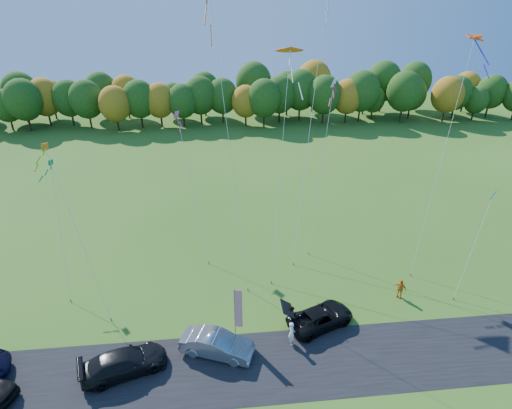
{
  "coord_description": "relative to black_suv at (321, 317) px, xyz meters",
  "views": [
    {
      "loc": [
        -2.92,
        -22.72,
        21.71
      ],
      "look_at": [
        0.0,
        6.0,
        7.0
      ],
      "focal_mm": 28.0,
      "sensor_mm": 36.0,
      "label": 1
    }
  ],
  "objects": [
    {
      "name": "kite_diamond_pink",
      "position": [
        -9.63,
        12.65,
        5.42
      ],
      "size": [
        3.07,
        8.4,
        12.7
      ],
      "color": "#4C3F33",
      "rests_on": "ground"
    },
    {
      "name": "silver_sedan",
      "position": [
        -7.75,
        -2.0,
        0.11
      ],
      "size": [
        5.31,
        3.4,
        1.65
      ],
      "primitive_type": "imported",
      "rotation": [
        0.0,
        0.0,
        1.21
      ],
      "color": "#A5A6AA",
      "rests_on": "ground"
    },
    {
      "name": "dark_truck_a",
      "position": [
        -13.78,
        -2.91,
        0.08
      ],
      "size": [
        5.9,
        3.83,
        1.59
      ],
      "primitive_type": "imported",
      "rotation": [
        0.0,
        0.0,
        1.89
      ],
      "color": "black",
      "rests_on": "ground"
    },
    {
      "name": "kite_delta_blue",
      "position": [
        -6.2,
        9.41,
        11.43
      ],
      "size": [
        3.65,
        10.63,
        24.62
      ],
      "color": "#4C3F33",
      "rests_on": "ground"
    },
    {
      "name": "kite_diamond_white",
      "position": [
        2.48,
        11.83,
        7.0
      ],
      "size": [
        3.23,
        5.7,
        15.87
      ],
      "color": "#4C3F33",
      "rests_on": "ground"
    },
    {
      "name": "tree_line",
      "position": [
        -4.18,
        55.63,
        -0.71
      ],
      "size": [
        116.0,
        12.0,
        10.0
      ],
      "primitive_type": null,
      "color": "#1E4711",
      "rests_on": "ground"
    },
    {
      "name": "black_suv",
      "position": [
        0.0,
        0.0,
        0.0
      ],
      "size": [
        5.65,
        4.15,
        1.43
      ],
      "primitive_type": "imported",
      "rotation": [
        0.0,
        0.0,
        1.96
      ],
      "color": "black",
      "rests_on": "ground"
    },
    {
      "name": "feather_flag",
      "position": [
        -6.2,
        -0.63,
        1.95
      ],
      "size": [
        0.56,
        0.18,
        4.35
      ],
      "color": "#999999",
      "rests_on": "ground"
    },
    {
      "name": "ground",
      "position": [
        -4.18,
        0.63,
        -0.71
      ],
      "size": [
        160.0,
        160.0,
        0.0
      ],
      "primitive_type": "plane",
      "color": "#346019"
    },
    {
      "name": "person_tailgate_b",
      "position": [
        -2.15,
        0.18,
        0.15
      ],
      "size": [
        0.92,
        1.03,
        1.73
      ],
      "primitive_type": "imported",
      "rotation": [
        0.0,
        0.0,
        1.19
      ],
      "color": "gray",
      "rests_on": "ground"
    },
    {
      "name": "kite_delta_red",
      "position": [
        -1.54,
        10.59,
        8.63
      ],
      "size": [
        4.19,
        11.44,
        19.41
      ],
      "color": "#4C3F33",
      "rests_on": "ground"
    },
    {
      "name": "kite_parafoil_rainbow",
      "position": [
        12.12,
        8.5,
        8.97
      ],
      "size": [
        6.94,
        7.38,
        19.66
      ],
      "color": "#4C3F33",
      "rests_on": "ground"
    },
    {
      "name": "kite_diamond_green",
      "position": [
        -20.32,
        7.79,
        4.24
      ],
      "size": [
        2.08,
        6.88,
        10.18
      ],
      "color": "#4C3F33",
      "rests_on": "ground"
    },
    {
      "name": "kite_parafoil_orange",
      "position": [
        1.77,
        14.12,
        10.98
      ],
      "size": [
        6.68,
        13.38,
        23.81
      ],
      "color": "#4C3F33",
      "rests_on": "ground"
    },
    {
      "name": "kite_diamond_blue_low",
      "position": [
        13.14,
        3.14,
        3.31
      ],
      "size": [
        3.78,
        3.56,
        8.55
      ],
      "color": "#4C3F33",
      "rests_on": "ground"
    },
    {
      "name": "asphalt_strip",
      "position": [
        -4.18,
        -3.37,
        -0.71
      ],
      "size": [
        90.0,
        6.0,
        0.01
      ],
      "primitive_type": "cube",
      "color": "black",
      "rests_on": "ground"
    },
    {
      "name": "person_east",
      "position": [
        7.21,
        2.42,
        0.14
      ],
      "size": [
        0.99,
        1.01,
        1.7
      ],
      "primitive_type": "imported",
      "rotation": [
        0.0,
        0.0,
        -0.82
      ],
      "color": "orange",
      "rests_on": "ground"
    },
    {
      "name": "person_tailgate_a",
      "position": [
        -2.51,
        -1.63,
        0.24
      ],
      "size": [
        0.52,
        0.73,
        1.9
      ],
      "primitive_type": "imported",
      "rotation": [
        0.0,
        0.0,
        1.67
      ],
      "color": "white",
      "rests_on": "ground"
    },
    {
      "name": "kite_diamond_yellow",
      "position": [
        -18.16,
        5.63,
        5.18
      ],
      "size": [
        5.32,
        7.73,
        12.26
      ],
      "color": "#4C3F33",
      "rests_on": "ground"
    }
  ]
}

